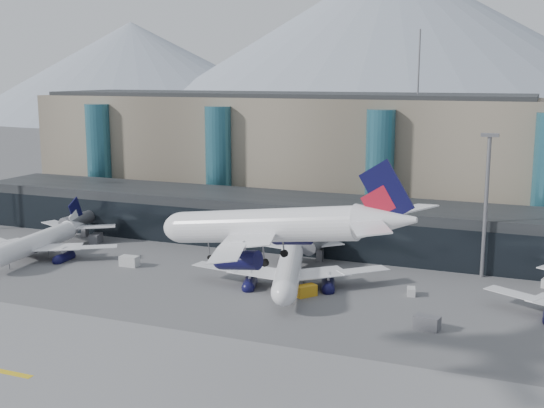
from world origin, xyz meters
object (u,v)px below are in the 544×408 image
(hero_jet, at_px, (289,217))
(jet_parked_mid, at_px, (290,257))
(jet_parked_left, at_px, (45,234))
(veh_b, at_px, (226,250))
(veh_f, at_px, (96,238))
(lightmast_mid, at_px, (486,197))
(veh_a, at_px, (129,261))
(veh_c, at_px, (427,323))
(veh_g, at_px, (411,292))
(veh_h, at_px, (306,291))

(hero_jet, relative_size, jet_parked_mid, 0.93)
(jet_parked_left, distance_m, veh_b, 36.50)
(veh_f, bearing_deg, lightmast_mid, -101.46)
(hero_jet, distance_m, veh_a, 60.14)
(jet_parked_left, height_order, veh_c, jet_parked_left)
(veh_g, bearing_deg, veh_c, 6.94)
(veh_a, xyz_separation_m, veh_b, (12.97, 15.09, -0.30))
(veh_c, distance_m, veh_f, 78.13)
(veh_f, distance_m, veh_h, 56.10)
(lightmast_mid, bearing_deg, veh_a, -164.13)
(veh_f, bearing_deg, veh_c, -123.39)
(veh_h, bearing_deg, veh_c, -72.14)
(veh_f, relative_size, veh_h, 1.06)
(veh_c, relative_size, veh_g, 1.61)
(veh_f, xyz_separation_m, veh_h, (53.48, -16.96, -0.06))
(hero_jet, height_order, veh_c, hero_jet)
(lightmast_mid, relative_size, jet_parked_mid, 0.71)
(veh_b, distance_m, veh_g, 41.50)
(veh_b, bearing_deg, veh_h, -109.94)
(jet_parked_mid, relative_size, veh_g, 16.31)
(jet_parked_mid, relative_size, veh_a, 10.40)
(veh_a, height_order, veh_c, veh_c)
(jet_parked_left, distance_m, veh_g, 73.24)
(hero_jet, height_order, veh_h, hero_jet)
(jet_parked_mid, height_order, veh_h, jet_parked_mid)
(jet_parked_mid, relative_size, veh_f, 10.13)
(veh_a, height_order, veh_h, veh_a)
(veh_g, bearing_deg, veh_f, -110.26)
(veh_c, bearing_deg, veh_a, 179.41)
(veh_a, distance_m, veh_f, 20.99)
(lightmast_mid, xyz_separation_m, veh_b, (-49.28, -2.61, -13.74))
(veh_f, bearing_deg, hero_jet, -142.75)
(veh_a, xyz_separation_m, veh_h, (36.70, -4.35, -0.04))
(veh_g, distance_m, veh_h, 17.23)
(lightmast_mid, bearing_deg, veh_h, -139.22)
(lightmast_mid, height_order, veh_h, lightmast_mid)
(hero_jet, height_order, veh_a, hero_jet)
(jet_parked_left, bearing_deg, lightmast_mid, -84.62)
(hero_jet, xyz_separation_m, veh_g, (7.42, 37.55, -19.15))
(veh_b, bearing_deg, veh_a, 158.68)
(veh_a, bearing_deg, veh_b, 47.29)
(veh_b, height_order, veh_g, veh_b)
(hero_jet, relative_size, veh_f, 9.41)
(lightmast_mid, relative_size, veh_c, 7.22)
(hero_jet, xyz_separation_m, veh_f, (-61.87, 47.67, -18.80))
(veh_c, bearing_deg, lightmast_mid, 91.77)
(hero_jet, relative_size, veh_h, 9.93)
(veh_b, relative_size, veh_g, 1.06)
(veh_g, bearing_deg, jet_parked_left, -100.99)
(jet_parked_mid, distance_m, veh_a, 31.76)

